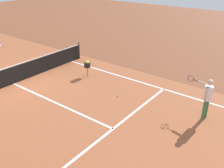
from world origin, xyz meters
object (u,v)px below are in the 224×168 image
object	(u,v)px
player_near	(207,95)
tennis_ball_mid_court	(118,95)
net	(12,75)
ball_hopper	(87,64)

from	to	relation	value
player_near	tennis_ball_mid_court	bearing A→B (deg)	99.16
net	ball_hopper	size ratio (longest dim) A/B	11.14
net	tennis_ball_mid_court	world-z (taller)	net
net	ball_hopper	distance (m)	3.86
net	tennis_ball_mid_court	size ratio (longest dim) A/B	147.64
net	player_near	xyz separation A→B (m)	(2.78, -8.80, 0.55)
player_near	ball_hopper	size ratio (longest dim) A/B	1.92
tennis_ball_mid_court	player_near	bearing A→B (deg)	-80.84
net	tennis_ball_mid_court	distance (m)	5.51
ball_hopper	tennis_ball_mid_court	world-z (taller)	ball_hopper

